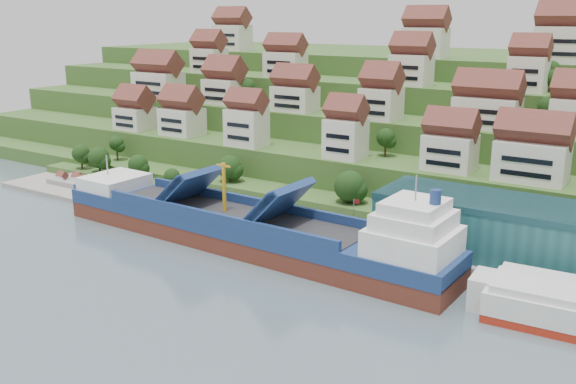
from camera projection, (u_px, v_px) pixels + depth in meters
The scene contains 10 objects.
ground at pixel (245, 248), 123.05m from camera, with size 300.00×300.00×0.00m, color slate.
quay at pixel (374, 239), 124.38m from camera, with size 180.00×14.00×2.20m, color gray.
pebble_beach at pixel (90, 188), 163.06m from camera, with size 45.00×20.00×1.00m, color gray.
hillside at pixel (439, 120), 203.84m from camera, with size 260.00×128.00×31.00m.
hillside_village at pixel (395, 93), 162.66m from camera, with size 156.90×63.95×29.24m.
hillside_trees at pixel (318, 131), 157.85m from camera, with size 139.31×62.07×30.61m.
warehouse at pixel (553, 237), 107.56m from camera, with size 60.00×15.00×10.00m, color #21585B.
flagpole at pixel (354, 216), 119.78m from camera, with size 1.28×0.16×8.00m.
beach_huts at pixel (80, 182), 162.67m from camera, with size 14.40×3.70×2.20m.
cargo_ship at pixel (252, 231), 121.85m from camera, with size 85.89×16.04×19.06m.
Camera 1 is at (69.99, -92.46, 43.35)m, focal length 40.00 mm.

